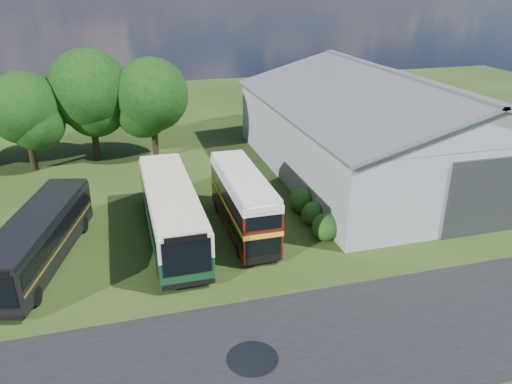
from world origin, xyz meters
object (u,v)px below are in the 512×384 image
object	(u,v)px
bus_green_single	(172,211)
bus_dark_single	(39,239)
storage_shed	(387,121)
bus_maroon_double	(243,203)

from	to	relation	value
bus_green_single	bus_dark_single	bearing A→B (deg)	-171.51
storage_shed	bus_green_single	distance (m)	19.93
bus_green_single	storage_shed	bearing A→B (deg)	21.54
storage_shed	bus_green_single	size ratio (longest dim) A/B	2.02
bus_green_single	bus_dark_single	distance (m)	7.45
bus_green_single	bus_dark_single	size ratio (longest dim) A/B	1.10
bus_maroon_double	bus_dark_single	world-z (taller)	bus_maroon_double
bus_dark_single	storage_shed	bearing A→B (deg)	33.13
bus_maroon_double	storage_shed	bearing A→B (deg)	28.76
bus_green_single	bus_maroon_double	size ratio (longest dim) A/B	1.36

